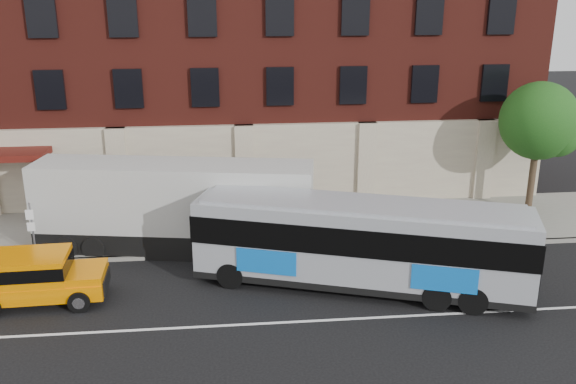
{
  "coord_description": "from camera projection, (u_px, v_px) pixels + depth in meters",
  "views": [
    {
      "loc": [
        -0.84,
        -17.34,
        10.43
      ],
      "look_at": [
        1.48,
        5.5,
        2.82
      ],
      "focal_mm": 38.84,
      "sensor_mm": 36.0,
      "label": 1
    }
  ],
  "objects": [
    {
      "name": "city_bus",
      "position": [
        361.0,
        241.0,
        22.15
      ],
      "size": [
        12.06,
        6.22,
        3.25
      ],
      "color": "#999CA4",
      "rests_on": "ground"
    },
    {
      "name": "building",
      "position": [
        239.0,
        42.0,
        33.33
      ],
      "size": [
        30.0,
        12.1,
        15.0
      ],
      "color": "#591B15",
      "rests_on": "sidewalk"
    },
    {
      "name": "lane_line",
      "position": [
        258.0,
        324.0,
        20.21
      ],
      "size": [
        60.0,
        0.12,
        0.01
      ],
      "primitive_type": "cube",
      "color": "white",
      "rests_on": "ground"
    },
    {
      "name": "sign_pole",
      "position": [
        32.0,
        228.0,
        24.27
      ],
      "size": [
        0.3,
        0.2,
        2.5
      ],
      "color": "slate",
      "rests_on": "ground"
    },
    {
      "name": "ground",
      "position": [
        259.0,
        332.0,
        19.74
      ],
      "size": [
        120.0,
        120.0,
        0.0
      ],
      "primitive_type": "plane",
      "color": "black",
      "rests_on": "ground"
    },
    {
      "name": "yellow_suv",
      "position": [
        32.0,
        275.0,
        21.29
      ],
      "size": [
        4.73,
        2.19,
        1.79
      ],
      "color": "#FE8500",
      "rests_on": "ground"
    },
    {
      "name": "kerb",
      "position": [
        251.0,
        253.0,
        25.38
      ],
      "size": [
        60.0,
        0.25,
        0.15
      ],
      "primitive_type": "cube",
      "color": "gray",
      "rests_on": "ground"
    },
    {
      "name": "street_tree",
      "position": [
        540.0,
        124.0,
        28.61
      ],
      "size": [
        3.6,
        3.6,
        6.2
      ],
      "color": "#312118",
      "rests_on": "sidewalk"
    },
    {
      "name": "shipping_container",
      "position": [
        174.0,
        208.0,
        25.29
      ],
      "size": [
        11.43,
        4.19,
        3.73
      ],
      "color": "black",
      "rests_on": "ground"
    },
    {
      "name": "sidewalk",
      "position": [
        248.0,
        226.0,
        28.21
      ],
      "size": [
        60.0,
        6.0,
        0.15
      ],
      "primitive_type": "cube",
      "color": "gray",
      "rests_on": "ground"
    }
  ]
}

